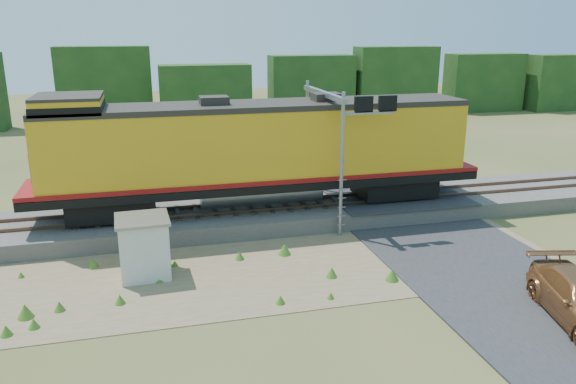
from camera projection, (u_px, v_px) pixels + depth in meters
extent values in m
plane|color=#475123|center=(300.00, 269.00, 22.86)|extent=(140.00, 140.00, 0.00)
cube|color=slate|center=(268.00, 214.00, 28.32)|extent=(70.00, 5.00, 0.80)
cube|color=brown|center=(271.00, 209.00, 27.52)|extent=(70.00, 0.10, 0.16)
cube|color=brown|center=(265.00, 201.00, 28.85)|extent=(70.00, 0.10, 0.16)
cube|color=#8C7754|center=(250.00, 269.00, 22.84)|extent=(26.00, 8.00, 0.03)
cube|color=#38383A|center=(396.00, 196.00, 29.88)|extent=(7.00, 5.20, 0.06)
cube|color=#38383A|center=(310.00, 150.00, 44.96)|extent=(7.00, 24.00, 0.08)
cube|color=#1C3E16|center=(200.00, 91.00, 57.24)|extent=(36.00, 3.00, 6.50)
cube|color=#1C3E16|center=(537.00, 84.00, 66.91)|extent=(50.00, 3.00, 6.00)
cube|color=black|center=(112.00, 206.00, 26.23)|extent=(3.96, 2.53, 0.99)
cube|color=black|center=(394.00, 185.00, 29.66)|extent=(3.96, 2.53, 0.99)
cube|color=black|center=(261.00, 181.00, 27.75)|extent=(21.99, 3.30, 0.40)
cylinder|color=gray|center=(261.00, 191.00, 27.90)|extent=(6.05, 1.32, 1.32)
cube|color=orange|center=(261.00, 143.00, 27.21)|extent=(20.34, 3.19, 3.41)
cube|color=maroon|center=(261.00, 175.00, 27.65)|extent=(21.99, 3.35, 0.20)
cube|color=#28231E|center=(260.00, 106.00, 26.69)|extent=(20.34, 3.24, 0.26)
cube|color=orange|center=(69.00, 106.00, 24.56)|extent=(2.86, 3.19, 0.77)
cube|color=#28231E|center=(67.00, 96.00, 24.44)|extent=(2.86, 3.24, 0.13)
cube|color=black|center=(69.00, 108.00, 24.58)|extent=(2.91, 3.24, 0.38)
cube|color=maroon|center=(35.00, 163.00, 24.87)|extent=(0.11, 2.20, 1.32)
cube|color=#28231E|center=(214.00, 102.00, 26.09)|extent=(1.32, 1.10, 0.49)
cube|color=#28231E|center=(326.00, 98.00, 27.41)|extent=(1.32, 1.10, 0.49)
cube|color=silver|center=(144.00, 248.00, 21.95)|extent=(1.92, 1.92, 2.31)
cube|color=gray|center=(142.00, 219.00, 21.61)|extent=(2.12, 2.12, 0.11)
cylinder|color=gray|center=(342.00, 166.00, 25.56)|extent=(0.17, 0.17, 6.74)
cylinder|color=gray|center=(307.00, 143.00, 30.76)|extent=(0.17, 0.17, 6.74)
cube|color=gray|center=(324.00, 94.00, 27.32)|extent=(0.24, 6.20, 0.24)
cube|color=gray|center=(367.00, 113.00, 25.16)|extent=(2.50, 0.14, 0.14)
cube|color=black|center=(364.00, 104.00, 25.00)|extent=(0.87, 0.14, 0.72)
cube|color=black|center=(388.00, 103.00, 25.28)|extent=(0.87, 0.14, 0.72)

